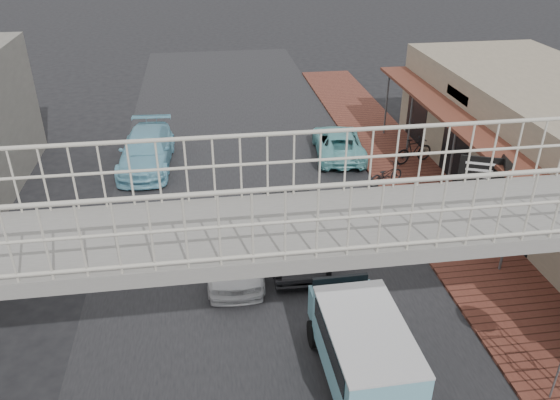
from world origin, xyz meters
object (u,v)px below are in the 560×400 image
object	(u,v)px
motorcycle_near	(386,175)
angkot_van	(363,344)
white_hatchback	(234,250)
angkot_curb	(338,143)
arrow_sign	(508,175)
dark_sedan	(294,230)
angkot_far	(146,150)
motorcycle_far	(414,151)

from	to	relation	value
motorcycle_near	angkot_van	bearing A→B (deg)	135.67
white_hatchback	motorcycle_near	distance (m)	7.65
angkot_curb	angkot_van	world-z (taller)	angkot_van
white_hatchback	arrow_sign	distance (m)	8.27
dark_sedan	motorcycle_near	distance (m)	5.73
angkot_van	angkot_far	bearing A→B (deg)	112.56
white_hatchback	angkot_far	bearing A→B (deg)	113.14
angkot_van	angkot_curb	bearing A→B (deg)	77.59
motorcycle_far	angkot_curb	bearing A→B (deg)	47.36
angkot_far	white_hatchback	bearing A→B (deg)	-65.83
angkot_curb	motorcycle_near	xyz separation A→B (m)	(1.10, -3.18, -0.08)
angkot_van	arrow_sign	distance (m)	7.37
angkot_far	angkot_van	bearing A→B (deg)	-63.49
angkot_van	motorcycle_near	size ratio (longest dim) A/B	2.43
white_hatchback	arrow_sign	bearing A→B (deg)	0.45
angkot_far	motorcycle_near	xyz separation A→B (m)	(9.14, -3.23, -0.21)
angkot_van	motorcycle_far	xyz separation A→B (m)	(5.41, 11.18, -0.53)
angkot_curb	arrow_sign	bearing A→B (deg)	116.97
dark_sedan	angkot_van	xyz separation A→B (m)	(0.58, -5.54, 0.42)
angkot_curb	angkot_van	size ratio (longest dim) A/B	1.12
angkot_far	motorcycle_near	bearing A→B (deg)	-16.45
motorcycle_far	arrow_sign	bearing A→B (deg)	164.78
dark_sedan	arrow_sign	distance (m)	6.50
angkot_far	motorcycle_far	world-z (taller)	angkot_far
angkot_curb	angkot_far	size ratio (longest dim) A/B	0.86
dark_sedan	motorcycle_far	xyz separation A→B (m)	(5.99, 5.64, -0.11)
angkot_far	motorcycle_far	distance (m)	11.00
white_hatchback	motorcycle_near	xyz separation A→B (m)	(6.12, 4.59, -0.16)
motorcycle_near	motorcycle_far	xyz separation A→B (m)	(1.76, 1.78, 0.13)
motorcycle_far	motorcycle_near	bearing A→B (deg)	118.80
angkot_curb	arrow_sign	xyz separation A→B (m)	(3.01, -7.98, 2.06)
angkot_curb	motorcycle_far	bearing A→B (deg)	160.22
dark_sedan	angkot_curb	size ratio (longest dim) A/B	1.06
angkot_van	arrow_sign	size ratio (longest dim) A/B	1.20
angkot_curb	angkot_far	world-z (taller)	angkot_far
white_hatchback	angkot_van	distance (m)	5.43
arrow_sign	motorcycle_far	bearing A→B (deg)	113.22
angkot_van	motorcycle_far	size ratio (longest dim) A/B	2.12
angkot_far	angkot_van	world-z (taller)	angkot_van
motorcycle_near	angkot_curb	bearing A→B (deg)	-4.01
white_hatchback	angkot_van	bearing A→B (deg)	-60.89
angkot_curb	motorcycle_near	distance (m)	3.36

